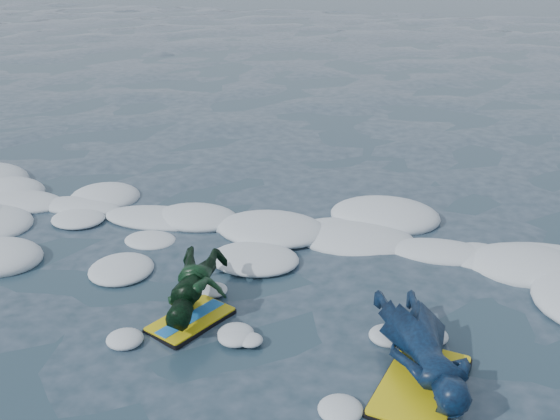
% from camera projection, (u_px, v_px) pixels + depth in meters
% --- Properties ---
extents(ground, '(120.00, 120.00, 0.00)m').
position_uv_depth(ground, '(158.00, 292.00, 6.67)').
color(ground, '#1B3842').
rests_on(ground, ground).
extents(foam_band, '(12.00, 3.10, 0.30)m').
position_uv_depth(foam_band, '(194.00, 246.00, 7.60)').
color(foam_band, silver).
rests_on(foam_band, ground).
extents(prone_woman_unit, '(1.07, 1.66, 0.40)m').
position_uv_depth(prone_woman_unit, '(423.00, 352.00, 5.40)').
color(prone_woman_unit, black).
rests_on(prone_woman_unit, ground).
extents(prone_child_unit, '(0.71, 1.23, 0.44)m').
position_uv_depth(prone_child_unit, '(197.00, 291.00, 6.23)').
color(prone_child_unit, black).
rests_on(prone_child_unit, ground).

